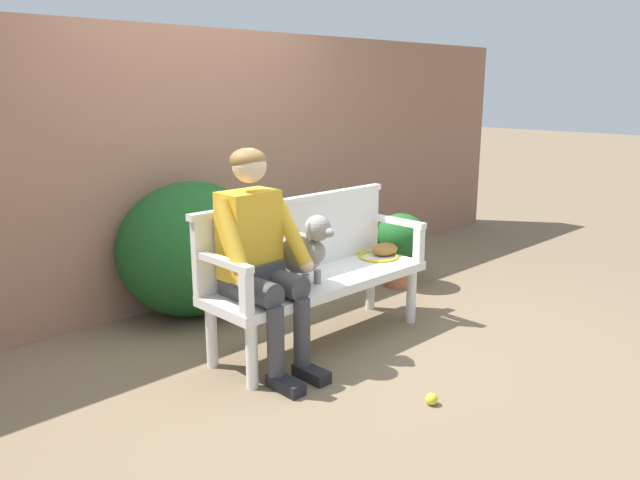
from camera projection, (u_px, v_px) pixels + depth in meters
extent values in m
plane|color=#7A664C|center=(320.00, 342.00, 4.18)|extent=(40.00, 40.00, 0.00)
cube|color=#936651|center=(191.00, 166.00, 4.94)|extent=(8.00, 0.30, 2.09)
ellipsoid|color=#286B2D|center=(283.00, 246.00, 5.26)|extent=(1.03, 0.91, 0.70)
ellipsoid|color=#194C1E|center=(192.00, 249.00, 4.60)|extent=(1.12, 0.97, 0.99)
cube|color=white|center=(320.00, 282.00, 4.07)|extent=(1.61, 0.51, 0.06)
cylinder|color=white|center=(252.00, 355.00, 3.50)|extent=(0.07, 0.07, 0.39)
cylinder|color=white|center=(411.00, 296.00, 4.48)|extent=(0.07, 0.07, 0.39)
cylinder|color=white|center=(212.00, 336.00, 3.77)|extent=(0.07, 0.07, 0.39)
cylinder|color=white|center=(370.00, 284.00, 4.76)|extent=(0.07, 0.07, 0.39)
cube|color=white|center=(296.00, 237.00, 4.17)|extent=(1.61, 0.05, 0.46)
cube|color=white|center=(296.00, 200.00, 4.11)|extent=(1.65, 0.06, 0.04)
cube|color=white|center=(246.00, 294.00, 3.37)|extent=(0.06, 0.06, 0.24)
cube|color=white|center=(222.00, 261.00, 3.49)|extent=(0.06, 0.51, 0.04)
cube|color=white|center=(419.00, 245.00, 4.41)|extent=(0.06, 0.06, 0.24)
cube|color=white|center=(396.00, 221.00, 4.52)|extent=(0.06, 0.51, 0.04)
cube|color=black|center=(286.00, 385.00, 3.50)|extent=(0.10, 0.24, 0.07)
cylinder|color=#3D3D42|center=(276.00, 342.00, 3.50)|extent=(0.10, 0.10, 0.40)
cylinder|color=#3D3D42|center=(256.00, 291.00, 3.55)|extent=(0.15, 0.33, 0.15)
cube|color=black|center=(311.00, 374.00, 3.64)|extent=(0.10, 0.24, 0.07)
cylinder|color=#3D3D42|center=(302.00, 332.00, 3.64)|extent=(0.10, 0.10, 0.40)
cylinder|color=#3D3D42|center=(283.00, 283.00, 3.69)|extent=(0.15, 0.33, 0.15)
cube|color=#3D3D42|center=(252.00, 277.00, 3.73)|extent=(0.32, 0.24, 0.20)
cube|color=gold|center=(249.00, 235.00, 3.68)|extent=(0.34, 0.22, 0.52)
cylinder|color=gold|center=(233.00, 241.00, 3.45)|extent=(0.14, 0.34, 0.45)
sphere|color=beige|center=(244.00, 281.00, 3.40)|extent=(0.09, 0.09, 0.09)
cylinder|color=gold|center=(289.00, 229.00, 3.73)|extent=(0.14, 0.34, 0.45)
sphere|color=beige|center=(306.00, 265.00, 3.71)|extent=(0.09, 0.09, 0.09)
sphere|color=beige|center=(249.00, 165.00, 3.57)|extent=(0.20, 0.20, 0.20)
ellipsoid|color=olive|center=(248.00, 160.00, 3.57)|extent=(0.21, 0.21, 0.14)
cylinder|color=gray|center=(306.00, 281.00, 3.84)|extent=(0.05, 0.05, 0.09)
cylinder|color=gray|center=(317.00, 277.00, 3.93)|extent=(0.05, 0.05, 0.09)
cylinder|color=gray|center=(282.00, 275.00, 3.96)|extent=(0.05, 0.05, 0.09)
cylinder|color=gray|center=(294.00, 271.00, 4.05)|extent=(0.05, 0.05, 0.09)
ellipsoid|color=gray|center=(299.00, 253.00, 3.91)|extent=(0.26, 0.35, 0.26)
sphere|color=gray|center=(314.00, 252.00, 3.84)|extent=(0.15, 0.15, 0.15)
sphere|color=gray|center=(318.00, 228.00, 3.78)|extent=(0.16, 0.16, 0.16)
ellipsoid|color=gray|center=(327.00, 232.00, 3.74)|extent=(0.08, 0.11, 0.06)
ellipsoid|color=gray|center=(309.00, 232.00, 3.73)|extent=(0.05, 0.05, 0.12)
ellipsoid|color=gray|center=(323.00, 228.00, 3.84)|extent=(0.05, 0.05, 0.12)
sphere|color=gray|center=(281.00, 241.00, 3.99)|extent=(0.08, 0.08, 0.08)
torus|color=yellow|center=(378.00, 256.00, 4.53)|extent=(0.34, 0.34, 0.02)
cylinder|color=silver|center=(378.00, 257.00, 4.53)|extent=(0.25, 0.25, 0.00)
cube|color=yellow|center=(359.00, 252.00, 4.62)|extent=(0.05, 0.08, 0.02)
cylinder|color=black|center=(343.00, 250.00, 4.69)|extent=(0.07, 0.22, 0.03)
ellipsoid|color=#9E6B2D|center=(385.00, 249.00, 4.58)|extent=(0.23, 0.19, 0.09)
sphere|color=#CCDB33|center=(432.00, 399.00, 3.35)|extent=(0.07, 0.07, 0.07)
cylinder|color=#A85B3D|center=(400.00, 271.00, 5.33)|extent=(0.27, 0.27, 0.25)
torus|color=#A85B3D|center=(400.00, 257.00, 5.30)|extent=(0.30, 0.30, 0.02)
ellipsoid|color=#1E5B23|center=(401.00, 236.00, 5.26)|extent=(0.43, 0.43, 0.38)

